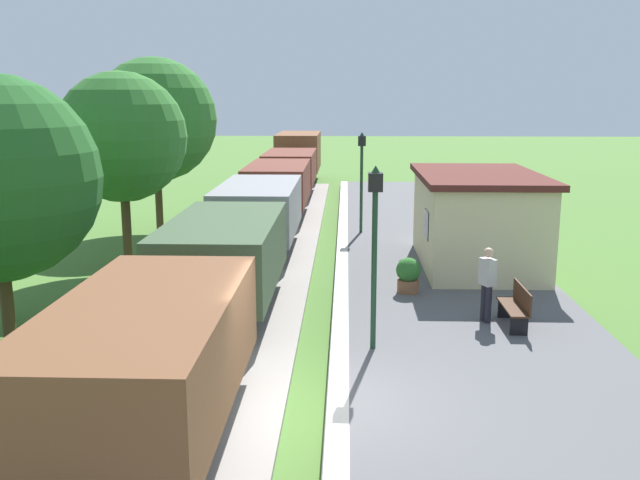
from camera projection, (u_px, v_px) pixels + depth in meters
The scene contains 16 objects.
ground_plane at pixel (314, 416), 11.64m from camera, with size 160.00×160.00×0.00m, color #47702D.
platform_slab at pixel (507, 412), 11.49m from camera, with size 6.00×60.00×0.25m, color #565659.
platform_edge_stripe at pixel (338, 402), 11.57m from camera, with size 0.36×60.00×0.01m, color silver.
track_ballast at pixel (172, 410), 11.71m from camera, with size 3.80×60.00×0.12m, color gray.
rail_near at pixel (214, 404), 11.66m from camera, with size 0.07×60.00×0.14m, color slate.
rail_far at pixel (130, 402), 11.71m from camera, with size 0.07×60.00×0.14m, color slate.
freight_train at pixel (271, 195), 27.04m from camera, with size 2.50×39.20×2.72m.
station_hut at pixel (477, 219), 20.65m from camera, with size 3.50×5.80×2.78m.
bench_near_hut at pixel (516, 306), 15.30m from camera, with size 0.42×1.50×0.91m.
bench_down_platform at pixel (448, 221), 25.49m from camera, with size 0.42×1.50×0.91m.
person_waiting at pixel (487, 282), 15.51m from camera, with size 0.37×0.44×1.71m.
potted_planter at pixel (408, 275), 17.93m from camera, with size 0.64×0.64×0.92m.
lamp_post_near at pixel (375, 224), 13.53m from camera, with size 0.28×0.28×3.70m.
lamp_post_far at pixel (362, 164), 25.34m from camera, with size 0.28×0.28×3.70m.
tree_trackside_far at pixel (122, 137), 20.66m from camera, with size 3.88×3.88×5.98m.
tree_field_left at pixel (155, 120), 26.46m from camera, with size 4.71×4.71×6.69m.
Camera 1 is at (0.50, -10.77, 5.28)m, focal length 39.01 mm.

